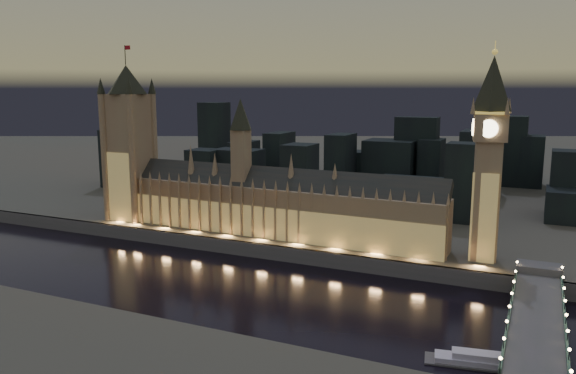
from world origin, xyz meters
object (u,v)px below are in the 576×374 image
at_px(westminster_bridge, 536,320).
at_px(river_boat, 483,361).
at_px(palace_of_westminster, 271,203).
at_px(victoria_tower, 129,135).
at_px(elizabeth_tower, 489,141).

xyz_separation_m(westminster_bridge, river_boat, (-15.63, -32.77, -4.43)).
height_order(westminster_bridge, river_boat, westminster_bridge).
bearing_deg(palace_of_westminster, river_boat, -37.55).
distance_m(palace_of_westminster, victoria_tower, 107.10).
xyz_separation_m(palace_of_westminster, river_boat, (127.41, -97.95, -24.81)).
relative_size(victoria_tower, westminster_bridge, 0.98).
xyz_separation_m(palace_of_westminster, westminster_bridge, (143.04, -65.18, -20.39)).
xyz_separation_m(palace_of_westminster, elizabeth_tower, (117.15, 0.19, 40.35)).
relative_size(elizabeth_tower, river_boat, 2.73).
distance_m(elizabeth_tower, westminster_bridge, 92.91).
height_order(elizabeth_tower, westminster_bridge, elizabeth_tower).
relative_size(palace_of_westminster, river_boat, 5.23).
distance_m(victoria_tower, river_boat, 255.81).
xyz_separation_m(victoria_tower, elizabeth_tower, (218.00, 0.00, 4.29)).
distance_m(palace_of_westminster, elizabeth_tower, 123.91).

